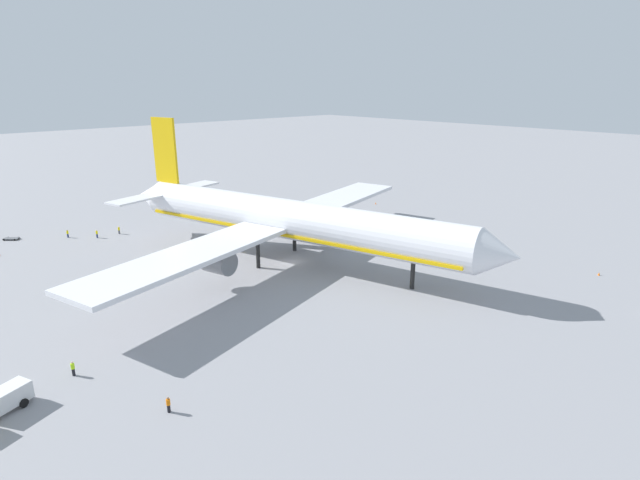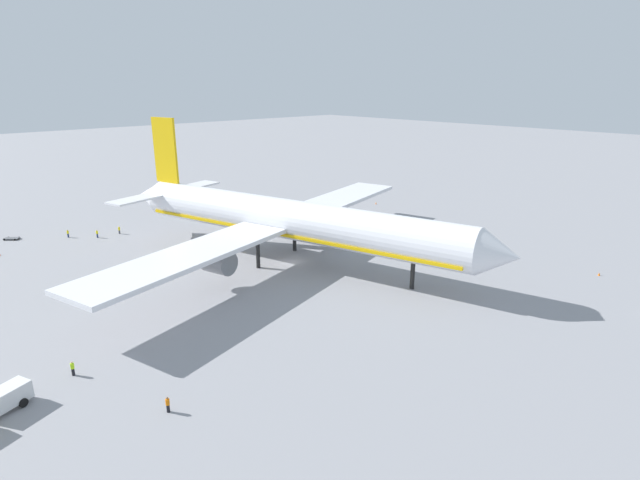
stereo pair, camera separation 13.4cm
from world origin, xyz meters
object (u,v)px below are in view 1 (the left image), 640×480
object	(u,v)px
baggage_cart_1	(11,238)
traffic_cone_1	(376,203)
airliner	(286,220)
ground_worker_5	(119,230)
ground_worker_2	(68,234)
ground_worker_1	(97,234)
ground_worker_4	(168,405)
ground_worker_0	(73,368)
traffic_cone_2	(599,274)

from	to	relation	value
baggage_cart_1	traffic_cone_1	bearing A→B (deg)	68.87
airliner	ground_worker_5	distance (m)	40.34
ground_worker_2	airliner	bearing A→B (deg)	29.89
ground_worker_1	ground_worker_4	size ratio (longest dim) A/B	1.00
ground_worker_0	ground_worker_5	size ratio (longest dim) A/B	1.03
traffic_cone_1	ground_worker_5	bearing A→B (deg)	-107.64
ground_worker_4	traffic_cone_2	distance (m)	70.50
baggage_cart_1	ground_worker_4	size ratio (longest dim) A/B	1.82
ground_worker_5	traffic_cone_1	bearing A→B (deg)	72.36
ground_worker_4	ground_worker_5	bearing A→B (deg)	161.66
baggage_cart_1	ground_worker_0	world-z (taller)	ground_worker_0
ground_worker_2	traffic_cone_2	xyz separation A→B (m)	(82.31, 56.86, -0.54)
airliner	ground_worker_0	bearing A→B (deg)	-72.44
ground_worker_4	baggage_cart_1	bearing A→B (deg)	177.58
baggage_cart_1	traffic_cone_2	bearing A→B (deg)	36.59
airliner	ground_worker_2	world-z (taller)	airliner
ground_worker_5	traffic_cone_2	size ratio (longest dim) A/B	3.00
ground_worker_2	ground_worker_5	size ratio (longest dim) A/B	0.98
airliner	baggage_cart_1	xyz separation A→B (m)	(-47.71, -32.71, -7.30)
ground_worker_1	ground_worker_5	bearing A→B (deg)	85.09
ground_worker_4	ground_worker_5	world-z (taller)	ground_worker_4
ground_worker_2	ground_worker_5	xyz separation A→B (m)	(4.65, 8.72, 0.02)
ground_worker_5	airliner	bearing A→B (deg)	22.32
baggage_cart_1	ground_worker_4	distance (m)	73.49
airliner	baggage_cart_1	distance (m)	58.31
airliner	ground_worker_5	size ratio (longest dim) A/B	47.60
airliner	ground_worker_2	distance (m)	48.28
ground_worker_5	traffic_cone_2	world-z (taller)	ground_worker_5
ground_worker_1	ground_worker_2	bearing A→B (deg)	-134.72
ground_worker_2	traffic_cone_2	size ratio (longest dim) A/B	2.94
ground_worker_0	ground_worker_1	bearing A→B (deg)	157.34
ground_worker_1	traffic_cone_1	distance (m)	67.21
ground_worker_0	traffic_cone_1	distance (m)	90.49
ground_worker_1	ground_worker_2	xyz separation A→B (m)	(-4.28, -4.32, -0.03)
ground_worker_0	ground_worker_2	world-z (taller)	ground_worker_0
traffic_cone_1	traffic_cone_2	xyz separation A→B (m)	(58.60, -11.80, 0.00)
airliner	ground_worker_1	xyz separation A→B (m)	(-37.17, -19.51, -6.72)
ground_worker_2	ground_worker_4	world-z (taller)	ground_worker_4
traffic_cone_2	ground_worker_4	bearing A→B (deg)	-102.41
ground_worker_2	ground_worker_1	bearing A→B (deg)	45.28
ground_worker_4	traffic_cone_2	bearing A→B (deg)	77.59
ground_worker_0	traffic_cone_2	world-z (taller)	ground_worker_0
ground_worker_2	traffic_cone_2	bearing A→B (deg)	34.64
baggage_cart_1	ground_worker_1	size ratio (longest dim) A/B	1.82
ground_worker_1	ground_worker_4	bearing A→B (deg)	-14.54
ground_worker_5	traffic_cone_1	distance (m)	62.90
ground_worker_2	ground_worker_4	size ratio (longest dim) A/B	0.97
ground_worker_1	ground_worker_5	size ratio (longest dim) A/B	1.01
airliner	baggage_cart_1	size ratio (longest dim) A/B	25.97
ground_worker_0	traffic_cone_2	distance (m)	78.59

